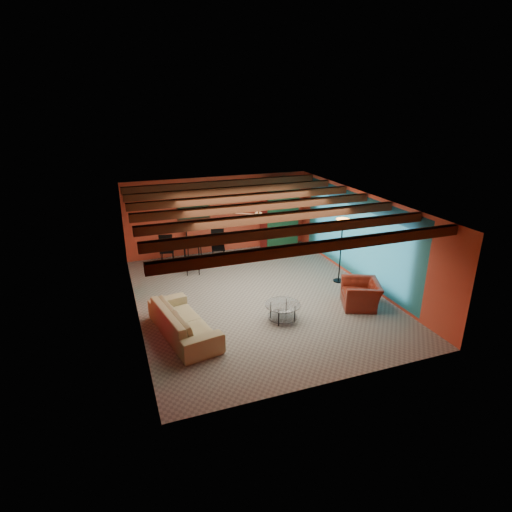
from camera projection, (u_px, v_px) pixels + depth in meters
name	position (u px, v px, depth m)	size (l,w,h in m)	color
room	(257.00, 214.00, 10.90)	(6.52, 8.01, 2.71)	gray
sofa	(184.00, 321.00, 9.66)	(2.42, 0.95, 0.71)	tan
armchair	(361.00, 294.00, 11.03)	(1.06, 0.93, 0.69)	maroon
coffee_table	(283.00, 312.00, 10.34)	(0.88, 0.88, 0.45)	silver
dining_table	(193.00, 248.00, 13.80)	(2.17, 2.17, 1.13)	white
armoire	(280.00, 218.00, 15.20)	(1.27, 0.62, 2.23)	maroon
floor_lamp	(341.00, 251.00, 12.29)	(0.40, 0.40, 1.96)	black
ceiling_fan	(259.00, 215.00, 10.80)	(1.50, 1.50, 0.44)	#472614
painting	(193.00, 209.00, 14.24)	(1.05, 0.03, 0.65)	black
potted_plant	(280.00, 181.00, 14.72)	(0.40, 0.35, 0.45)	#26661E
vase	(192.00, 229.00, 13.57)	(0.18, 0.18, 0.19)	orange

